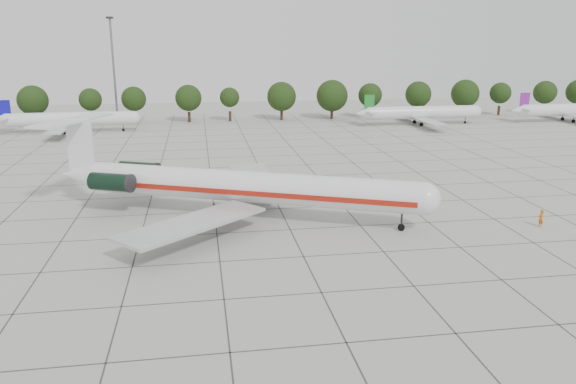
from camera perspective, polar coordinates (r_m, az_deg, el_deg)
name	(u,v)px	position (r m, az deg, el deg)	size (l,w,h in m)	color
ground	(290,230)	(61.60, 0.22, -3.85)	(260.00, 260.00, 0.00)	#A8A8A0
apron_joints	(272,194)	(75.78, -1.61, -0.16)	(170.00, 170.00, 0.02)	#383838
main_airliner	(228,185)	(65.37, -6.11, 0.71)	(44.37, 33.34, 10.86)	silver
ground_crew	(541,218)	(68.33, 24.30, -2.44)	(0.71, 0.47, 1.95)	#C2510B
bg_airliner_b	(70,119)	(134.52, -21.31, 6.89)	(28.24, 27.20, 7.40)	silver
bg_airliner_d	(422,113)	(140.75, 13.43, 7.84)	(28.24, 27.20, 7.40)	silver
bg_airliner_e	(572,110)	(159.46, 26.90, 7.45)	(28.24, 27.20, 7.40)	silver
tree_line	(188,98)	(143.15, -10.08, 9.38)	(249.86, 8.44, 10.22)	#332114
floodlight_mast	(113,63)	(150.95, -17.33, 12.39)	(1.60, 1.60, 25.45)	slate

